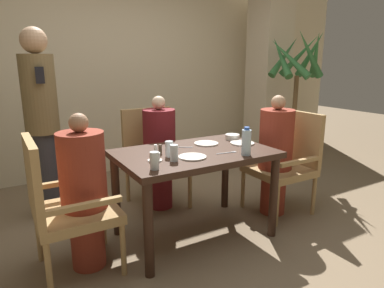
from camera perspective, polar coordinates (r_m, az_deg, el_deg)
name	(u,v)px	position (r m, az deg, el deg)	size (l,w,h in m)	color
ground_plane	(194,234)	(3.08, 0.40, -14.81)	(16.00, 16.00, 0.00)	#7A664C
wall_back	(111,66)	(4.66, -13.35, 12.52)	(8.00, 0.06, 2.80)	beige
pillar_stone	(268,69)	(5.27, 12.61, 12.13)	(0.48, 0.48, 2.70)	beige
dining_table	(194,163)	(2.83, 0.42, -3.21)	(1.26, 0.82, 0.75)	#331E14
chair_left_side	(62,203)	(2.53, -20.85, -9.15)	(0.55, 0.55, 0.99)	#A88451
diner_in_left_chair	(84,191)	(2.54, -17.55, -7.46)	(0.32, 0.32, 1.14)	maroon
chair_far_side	(154,154)	(3.58, -6.42, -1.67)	(0.55, 0.55, 0.99)	#A88451
diner_in_far_chair	(160,152)	(3.43, -5.41, -1.28)	(0.32, 0.32, 1.14)	maroon
chair_right_side	(286,159)	(3.50, 15.45, -2.44)	(0.55, 0.55, 0.99)	#A88451
diner_in_right_chair	(275,154)	(3.38, 13.71, -1.67)	(0.32, 0.32, 1.16)	maroon
standing_host	(42,120)	(3.41, -23.72, 3.67)	(0.30, 0.33, 1.76)	#2D2D33
potted_palm	(294,116)	(4.70, 16.65, 4.52)	(0.74, 0.73, 1.85)	#4C4238
plate_main_left	(206,143)	(3.03, 2.38, 0.10)	(0.21, 0.21, 0.01)	white
plate_main_right	(192,157)	(2.61, 0.07, -2.16)	(0.21, 0.21, 0.01)	white
plate_dessert_center	(242,143)	(3.07, 8.38, 0.15)	(0.21, 0.21, 0.01)	white
teacup_with_saucer	(155,157)	(2.53, -6.21, -2.21)	(0.11, 0.11, 0.06)	white
bowl_small	(232,137)	(3.23, 6.75, 1.19)	(0.13, 0.13, 0.05)	white
water_bottle	(246,142)	(2.69, 9.05, 0.32)	(0.07, 0.07, 0.22)	silver
glass_tall_near	(169,149)	(2.63, -3.82, -0.83)	(0.06, 0.06, 0.12)	silver
glass_tall_mid	(174,153)	(2.51, -3.02, -1.50)	(0.06, 0.06, 0.12)	silver
glass_tall_far	(154,161)	(2.33, -6.27, -2.78)	(0.06, 0.06, 0.12)	silver
salt_shaker	(156,150)	(2.69, -6.08, -0.95)	(0.03, 0.03, 0.08)	white
pepper_shaker	(160,149)	(2.71, -5.33, -0.89)	(0.03, 0.03, 0.08)	#4C3D2D
fork_beside_plate	(229,153)	(2.76, 6.11, -1.43)	(0.17, 0.04, 0.00)	silver
knife_beside_plate	(183,147)	(2.91, -1.51, -0.54)	(0.17, 0.11, 0.00)	silver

